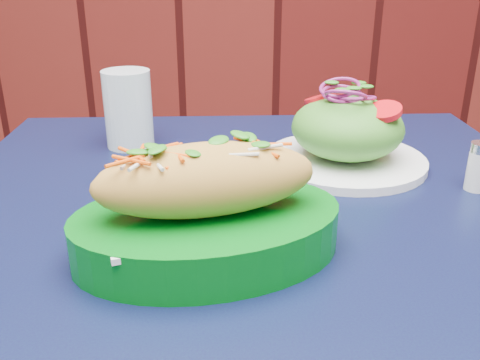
{
  "coord_description": "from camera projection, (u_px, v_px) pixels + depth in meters",
  "views": [
    {
      "loc": [
        -0.04,
        0.76,
        1.03
      ],
      "look_at": [
        -0.07,
        1.28,
        0.81
      ],
      "focal_mm": 40.0,
      "sensor_mm": 36.0,
      "label": 1
    }
  ],
  "objects": [
    {
      "name": "cafe_table",
      "position": [
        256.0,
        270.0,
        0.67
      ],
      "size": [
        0.87,
        0.87,
        0.75
      ],
      "rotation": [
        0.0,
        0.0,
        0.09
      ],
      "color": "black",
      "rests_on": "ground"
    },
    {
      "name": "banh_mi_basket",
      "position": [
        207.0,
        211.0,
        0.52
      ],
      "size": [
        0.31,
        0.25,
        0.12
      ],
      "rotation": [
        0.0,
        0.0,
        0.3
      ],
      "color": "#016312",
      "rests_on": "cafe_table"
    },
    {
      "name": "salad_plate",
      "position": [
        347.0,
        134.0,
        0.76
      ],
      "size": [
        0.23,
        0.23,
        0.12
      ],
      "rotation": [
        0.0,
        0.0,
        0.32
      ],
      "color": "white",
      "rests_on": "cafe_table"
    },
    {
      "name": "water_glass",
      "position": [
        128.0,
        109.0,
        0.83
      ],
      "size": [
        0.07,
        0.07,
        0.12
      ],
      "primitive_type": "cylinder",
      "color": "silver",
      "rests_on": "cafe_table"
    },
    {
      "name": "salt_shaker",
      "position": [
        479.0,
        167.0,
        0.68
      ],
      "size": [
        0.03,
        0.03,
        0.06
      ],
      "color": "white",
      "rests_on": "cafe_table"
    }
  ]
}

